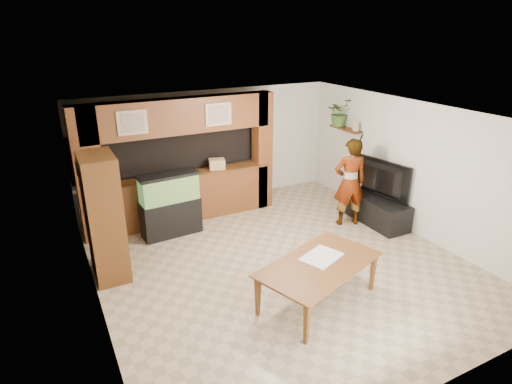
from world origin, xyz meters
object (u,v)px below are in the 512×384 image
dining_table (320,284)px  aquarium (170,205)px  television (377,179)px  person (350,183)px  pantry_cabinet (104,218)px

dining_table → aquarium: bearing=92.5°
television → person: (-0.59, 0.14, -0.02)m
aquarium → person: bearing=-23.8°
pantry_cabinet → person: (4.76, -0.25, -0.12)m
person → dining_table: person is taller
person → pantry_cabinet: bearing=15.4°
aquarium → television: television is taller
pantry_cabinet → person: size_ratio=1.13×
pantry_cabinet → dining_table: bearing=-40.6°
pantry_cabinet → dining_table: 3.55m
aquarium → dining_table: 3.50m
television → person: bearing=66.2°
pantry_cabinet → aquarium: bearing=35.9°
television → person: person is taller
television → dining_table: (-2.71, -1.87, -0.60)m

